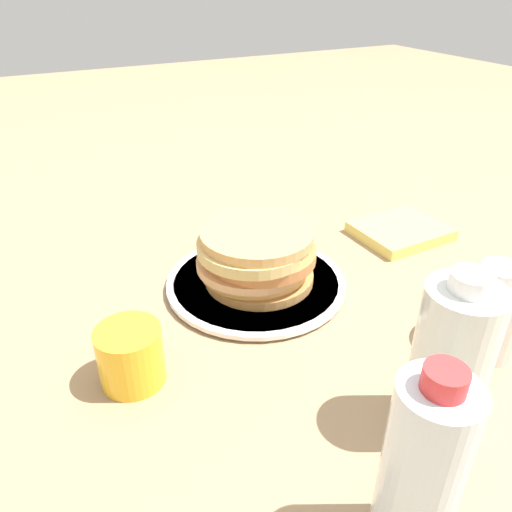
{
  "coord_description": "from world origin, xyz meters",
  "views": [
    {
      "loc": [
        -0.27,
        -0.54,
        0.43
      ],
      "look_at": [
        0.02,
        0.03,
        0.05
      ],
      "focal_mm": 35.0,
      "sensor_mm": 36.0,
      "label": 1
    }
  ],
  "objects_px": {
    "cream_jug": "(491,312)",
    "water_bottle_near": "(451,360)",
    "pancake_stack": "(256,256)",
    "water_bottle_mid": "(421,470)",
    "juice_glass": "(131,355)",
    "plate": "(256,283)"
  },
  "relations": [
    {
      "from": "cream_jug",
      "to": "water_bottle_mid",
      "type": "relative_size",
      "value": 0.6
    },
    {
      "from": "pancake_stack",
      "to": "water_bottle_near",
      "type": "bearing_deg",
      "value": -80.76
    },
    {
      "from": "plate",
      "to": "pancake_stack",
      "type": "distance_m",
      "value": 0.05
    },
    {
      "from": "cream_jug",
      "to": "water_bottle_near",
      "type": "bearing_deg",
      "value": -155.64
    },
    {
      "from": "plate",
      "to": "juice_glass",
      "type": "relative_size",
      "value": 3.54
    },
    {
      "from": "plate",
      "to": "cream_jug",
      "type": "bearing_deg",
      "value": -51.46
    },
    {
      "from": "juice_glass",
      "to": "pancake_stack",
      "type": "bearing_deg",
      "value": 25.94
    },
    {
      "from": "juice_glass",
      "to": "plate",
      "type": "bearing_deg",
      "value": 26.26
    },
    {
      "from": "pancake_stack",
      "to": "juice_glass",
      "type": "distance_m",
      "value": 0.24
    },
    {
      "from": "cream_jug",
      "to": "water_bottle_near",
      "type": "height_order",
      "value": "water_bottle_near"
    },
    {
      "from": "pancake_stack",
      "to": "water_bottle_mid",
      "type": "bearing_deg",
      "value": -99.13
    },
    {
      "from": "pancake_stack",
      "to": "juice_glass",
      "type": "relative_size",
      "value": 2.32
    },
    {
      "from": "pancake_stack",
      "to": "water_bottle_near",
      "type": "xyz_separation_m",
      "value": [
        0.05,
        -0.32,
        0.03
      ]
    },
    {
      "from": "plate",
      "to": "cream_jug",
      "type": "height_order",
      "value": "cream_jug"
    },
    {
      "from": "cream_jug",
      "to": "water_bottle_mid",
      "type": "xyz_separation_m",
      "value": [
        -0.27,
        -0.15,
        0.04
      ]
    },
    {
      "from": "pancake_stack",
      "to": "water_bottle_mid",
      "type": "height_order",
      "value": "water_bottle_mid"
    },
    {
      "from": "pancake_stack",
      "to": "water_bottle_mid",
      "type": "xyz_separation_m",
      "value": [
        -0.06,
        -0.4,
        0.03
      ]
    },
    {
      "from": "juice_glass",
      "to": "water_bottle_mid",
      "type": "relative_size",
      "value": 0.4
    },
    {
      "from": "cream_jug",
      "to": "pancake_stack",
      "type": "bearing_deg",
      "value": 128.86
    },
    {
      "from": "plate",
      "to": "juice_glass",
      "type": "height_order",
      "value": "juice_glass"
    },
    {
      "from": "plate",
      "to": "cream_jug",
      "type": "xyz_separation_m",
      "value": [
        0.2,
        -0.25,
        0.04
      ]
    },
    {
      "from": "plate",
      "to": "cream_jug",
      "type": "relative_size",
      "value": 2.34
    }
  ]
}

